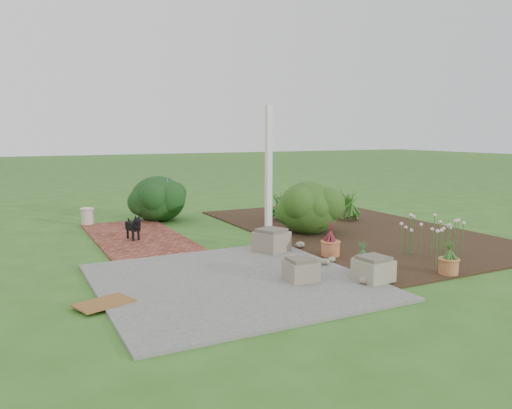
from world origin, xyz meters
name	(u,v)px	position (x,y,z in m)	size (l,w,h in m)	color
ground	(256,247)	(0.00, 0.00, 0.00)	(80.00, 80.00, 0.00)	#35611E
concrete_patio	(232,281)	(-1.25, -1.75, 0.02)	(3.50, 3.50, 0.04)	#5E5E5B
brick_path	(137,237)	(-1.70, 1.75, 0.02)	(1.60, 3.50, 0.04)	brown
garden_bed	(352,229)	(2.50, 0.50, 0.01)	(4.00, 7.00, 0.03)	black
veranda_post	(269,176)	(0.30, 0.10, 1.25)	(0.10, 0.10, 2.50)	white
stone_trough_near	(373,270)	(0.43, -2.64, 0.18)	(0.43, 0.43, 0.29)	gray
stone_trough_mid	(301,271)	(-0.43, -2.18, 0.17)	(0.39, 0.39, 0.26)	#786D5A
stone_trough_far	(271,241)	(0.03, -0.50, 0.20)	(0.48, 0.48, 0.32)	gray
coir_doormat	(104,303)	(-2.98, -1.95, 0.05)	(0.63, 0.41, 0.02)	brown
black_dog	(134,226)	(-1.83, 1.42, 0.30)	(0.22, 0.51, 0.44)	black
cream_ceramic_urn	(87,216)	(-2.36, 3.48, 0.21)	(0.26, 0.26, 0.35)	beige
evergreen_shrub	(309,207)	(1.47, 0.57, 0.55)	(1.23, 1.23, 1.05)	#13360F
agapanthus_clump_back	(348,201)	(3.07, 1.39, 0.46)	(0.95, 0.95, 0.86)	#184010
agapanthus_clump_front	(283,203)	(1.70, 2.02, 0.44)	(0.91, 0.91, 0.81)	#0D3F0F
pink_flower_patch	(436,237)	(2.21, -2.03, 0.36)	(1.02, 1.02, 0.65)	#113D0F
terracotta_pot_bronze	(330,248)	(0.74, -1.21, 0.15)	(0.30, 0.30, 0.24)	#B6693D
terracotta_pot_small_left	(449,266)	(1.61, -2.84, 0.14)	(0.27, 0.27, 0.22)	#B1693C
terracotta_pot_small_right	(362,266)	(0.52, -2.29, 0.14)	(0.27, 0.27, 0.23)	#B6563D
purple_flowering_bush	(158,198)	(-0.79, 3.44, 0.53)	(1.25, 1.25, 1.06)	black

